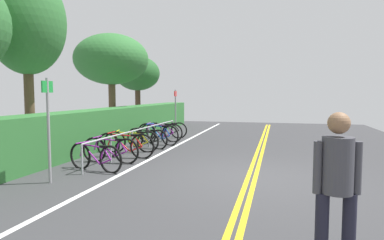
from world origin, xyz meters
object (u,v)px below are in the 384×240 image
(bicycle_3, at_px, (131,142))
(tree_far_right, at_px, (111,60))
(bicycle_6, at_px, (160,132))
(bicycle_5, at_px, (159,134))
(bicycle_0, at_px, (95,157))
(tree_mid, at_px, (27,23))
(bike_rack, at_px, (141,134))
(sign_post_far, at_px, (175,107))
(tree_extra, at_px, (137,74))
(sign_post_near, at_px, (48,120))
(bicycle_7, at_px, (167,130))
(bicycle_4, at_px, (147,138))
(bicycle_1, at_px, (110,150))
(pedestrian, at_px, (337,181))
(bicycle_2, at_px, (125,145))

(bicycle_3, distance_m, tree_far_right, 5.37)
(bicycle_6, bearing_deg, bicycle_5, -163.54)
(bicycle_0, distance_m, tree_mid, 4.62)
(bike_rack, height_order, tree_far_right, tree_far_right)
(bicycle_0, relative_size, bicycle_3, 0.95)
(bicycle_6, xyz_separation_m, tree_far_right, (1.16, 2.62, 2.97))
(sign_post_far, xyz_separation_m, tree_extra, (3.67, 3.44, 1.77))
(bicycle_0, relative_size, sign_post_near, 0.75)
(bicycle_7, bearing_deg, bike_rack, -177.55)
(bicycle_3, xyz_separation_m, sign_post_near, (-3.86, 0.10, 0.98))
(bicycle_0, height_order, tree_far_right, tree_far_right)
(bicycle_3, relative_size, tree_mid, 0.32)
(bicycle_5, height_order, bicycle_7, bicycle_5)
(bicycle_4, bearing_deg, sign_post_far, 3.07)
(bicycle_7, relative_size, sign_post_near, 0.76)
(tree_extra, bearing_deg, bicycle_6, -149.90)
(bicycle_1, xyz_separation_m, bicycle_6, (4.17, 0.07, 0.01))
(pedestrian, height_order, tree_far_right, tree_far_right)
(tree_extra, bearing_deg, bicycle_4, -154.70)
(bicycle_4, xyz_separation_m, tree_far_right, (2.76, 2.72, 3.00))
(bicycle_3, height_order, pedestrian, pedestrian)
(bicycle_3, relative_size, bicycle_4, 1.04)
(bicycle_5, xyz_separation_m, bicycle_6, (0.72, 0.21, -0.01))
(bicycle_6, distance_m, bicycle_7, 1.00)
(tree_far_right, bearing_deg, pedestrian, -142.05)
(sign_post_far, bearing_deg, bicycle_1, -178.36)
(tree_mid, bearing_deg, sign_post_near, -134.35)
(bicycle_4, height_order, sign_post_near, sign_post_near)
(bicycle_1, distance_m, bicycle_7, 5.17)
(bicycle_6, distance_m, tree_extra, 7.57)
(bike_rack, relative_size, bicycle_2, 3.85)
(bicycle_1, relative_size, tree_mid, 0.31)
(tree_mid, relative_size, tree_extra, 1.34)
(bicycle_7, relative_size, tree_extra, 0.41)
(bicycle_7, height_order, sign_post_far, sign_post_far)
(bicycle_2, relative_size, bicycle_6, 1.00)
(bicycle_2, height_order, bicycle_5, bicycle_5)
(bicycle_0, xyz_separation_m, bicycle_6, (5.12, 0.17, 0.03))
(bicycle_2, xyz_separation_m, bicycle_7, (4.39, 0.20, -0.03))
(bicycle_1, xyz_separation_m, tree_mid, (0.17, 2.65, 3.53))
(bicycle_5, distance_m, sign_post_far, 3.31)
(bicycle_2, distance_m, bicycle_3, 0.92)
(bicycle_1, relative_size, bicycle_7, 1.00)
(sign_post_near, bearing_deg, bike_rack, -3.17)
(bicycle_3, bearing_deg, tree_far_right, 34.90)
(bicycle_6, height_order, sign_post_far, sign_post_far)
(bicycle_7, bearing_deg, pedestrian, -152.16)
(bicycle_6, height_order, tree_mid, tree_mid)
(bicycle_2, bearing_deg, bicycle_4, 1.18)
(bicycle_6, xyz_separation_m, tree_mid, (-4.00, 2.58, 3.51))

